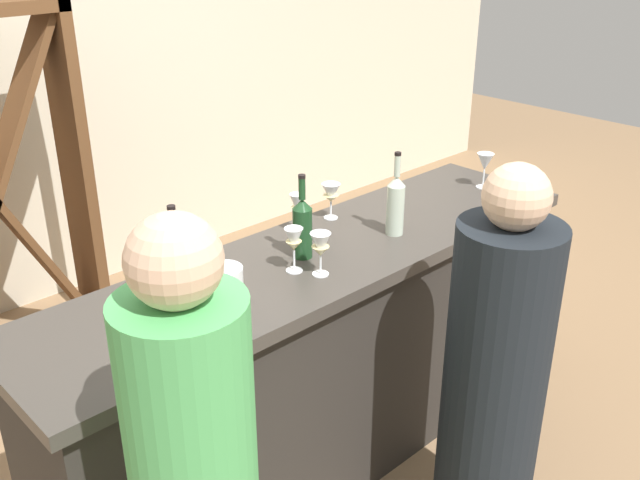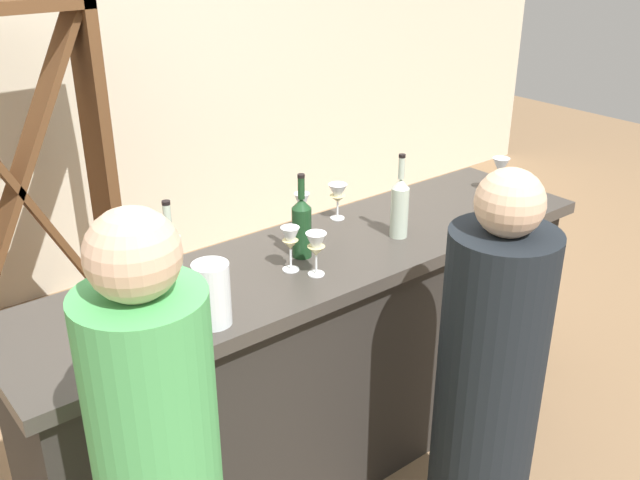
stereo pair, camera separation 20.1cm
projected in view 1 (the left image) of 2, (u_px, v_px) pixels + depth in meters
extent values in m
plane|color=#846647|center=(320.00, 459.00, 3.06)|extent=(12.00, 12.00, 0.00)
cube|color=beige|center=(43.00, 55.00, 3.92)|extent=(8.00, 0.10, 2.80)
cube|color=#2A2723|center=(320.00, 368.00, 2.86)|extent=(2.27, 0.51, 0.93)
cube|color=#3D3833|center=(320.00, 258.00, 2.66)|extent=(2.35, 0.59, 0.05)
cube|color=brown|center=(77.00, 176.00, 3.68)|extent=(0.06, 0.28, 1.76)
cube|color=brown|center=(22.00, 349.00, 3.76)|extent=(0.94, 0.28, 0.06)
cylinder|color=#B7C6B2|center=(177.00, 268.00, 2.33)|extent=(0.07, 0.07, 0.18)
cone|color=#B7C6B2|center=(174.00, 237.00, 2.29)|extent=(0.07, 0.07, 0.04)
cylinder|color=#B7C6B2|center=(172.00, 221.00, 2.26)|extent=(0.03, 0.03, 0.08)
cylinder|color=black|center=(171.00, 207.00, 2.24)|extent=(0.03, 0.03, 0.01)
cylinder|color=#193D1E|center=(302.00, 233.00, 2.58)|extent=(0.07, 0.07, 0.19)
cone|color=#193D1E|center=(302.00, 204.00, 2.53)|extent=(0.07, 0.07, 0.04)
cylinder|color=#193D1E|center=(302.00, 189.00, 2.51)|extent=(0.02, 0.02, 0.08)
cylinder|color=black|center=(302.00, 176.00, 2.49)|extent=(0.03, 0.03, 0.01)
cylinder|color=#B7C6B2|center=(395.00, 210.00, 2.76)|extent=(0.07, 0.07, 0.20)
cone|color=#B7C6B2|center=(397.00, 181.00, 2.71)|extent=(0.07, 0.07, 0.04)
cylinder|color=#B7C6B2|center=(397.00, 166.00, 2.69)|extent=(0.02, 0.02, 0.08)
cylinder|color=black|center=(398.00, 154.00, 2.67)|extent=(0.03, 0.03, 0.01)
cylinder|color=white|center=(320.00, 274.00, 2.49)|extent=(0.06, 0.06, 0.00)
cylinder|color=white|center=(320.00, 265.00, 2.47)|extent=(0.01, 0.01, 0.07)
cone|color=white|center=(320.00, 244.00, 2.44)|extent=(0.07, 0.07, 0.08)
cone|color=beige|center=(320.00, 251.00, 2.45)|extent=(0.06, 0.06, 0.03)
cylinder|color=white|center=(294.00, 270.00, 2.51)|extent=(0.06, 0.06, 0.00)
cylinder|color=white|center=(294.00, 260.00, 2.49)|extent=(0.01, 0.01, 0.08)
cone|color=white|center=(294.00, 239.00, 2.46)|extent=(0.07, 0.07, 0.08)
cone|color=beige|center=(294.00, 246.00, 2.47)|extent=(0.06, 0.06, 0.03)
cylinder|color=white|center=(483.00, 187.00, 3.26)|extent=(0.06, 0.06, 0.00)
cylinder|color=white|center=(483.00, 178.00, 3.25)|extent=(0.01, 0.01, 0.08)
cone|color=white|center=(485.00, 162.00, 3.21)|extent=(0.08, 0.08, 0.08)
cylinder|color=white|center=(153.00, 303.00, 2.30)|extent=(0.07, 0.07, 0.00)
cylinder|color=white|center=(151.00, 292.00, 2.29)|extent=(0.01, 0.01, 0.08)
cone|color=white|center=(149.00, 269.00, 2.25)|extent=(0.07, 0.07, 0.08)
cone|color=beige|center=(150.00, 277.00, 2.26)|extent=(0.06, 0.06, 0.03)
cylinder|color=white|center=(298.00, 231.00, 2.82)|extent=(0.06, 0.06, 0.00)
cylinder|color=white|center=(298.00, 222.00, 2.81)|extent=(0.01, 0.01, 0.07)
cone|color=white|center=(298.00, 204.00, 2.77)|extent=(0.06, 0.06, 0.08)
cone|color=beige|center=(298.00, 211.00, 2.79)|extent=(0.05, 0.05, 0.03)
cylinder|color=white|center=(331.00, 218.00, 2.94)|extent=(0.06, 0.06, 0.00)
cylinder|color=white|center=(331.00, 209.00, 2.92)|extent=(0.01, 0.01, 0.07)
cone|color=white|center=(331.00, 193.00, 2.89)|extent=(0.08, 0.08, 0.08)
cone|color=beige|center=(331.00, 198.00, 2.90)|extent=(0.06, 0.06, 0.03)
cylinder|color=silver|center=(225.00, 298.00, 2.13)|extent=(0.11, 0.11, 0.20)
cylinder|color=black|center=(493.00, 391.00, 2.47)|extent=(0.44, 0.44, 1.24)
sphere|color=#D8AD8C|center=(517.00, 197.00, 2.17)|extent=(0.21, 0.21, 0.21)
sphere|color=#D8AD8C|center=(174.00, 261.00, 1.45)|extent=(0.21, 0.21, 0.21)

